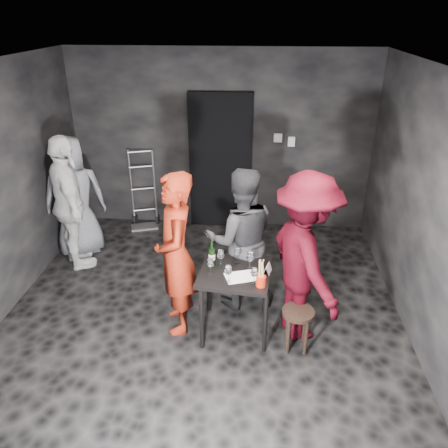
# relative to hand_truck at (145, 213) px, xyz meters

# --- Properties ---
(floor) EXTENTS (4.50, 5.00, 0.02)m
(floor) POSITION_rel_hand_truck_xyz_m (1.21, -2.30, -0.22)
(floor) COLOR black
(floor) RESTS_ON ground
(ceiling) EXTENTS (4.50, 5.00, 0.02)m
(ceiling) POSITION_rel_hand_truck_xyz_m (1.21, -2.30, 2.48)
(ceiling) COLOR silver
(ceiling) RESTS_ON ground
(wall_back) EXTENTS (4.50, 0.04, 2.70)m
(wall_back) POSITION_rel_hand_truck_xyz_m (1.21, 0.20, 1.13)
(wall_back) COLOR black
(wall_back) RESTS_ON ground
(wall_front) EXTENTS (4.50, 0.04, 2.70)m
(wall_front) POSITION_rel_hand_truck_xyz_m (1.21, -4.80, 1.13)
(wall_front) COLOR black
(wall_front) RESTS_ON ground
(wall_right) EXTENTS (0.04, 5.00, 2.70)m
(wall_right) POSITION_rel_hand_truck_xyz_m (3.46, -2.30, 1.13)
(wall_right) COLOR black
(wall_right) RESTS_ON ground
(doorway) EXTENTS (0.95, 0.10, 2.10)m
(doorway) POSITION_rel_hand_truck_xyz_m (1.21, 0.14, 0.83)
(doorway) COLOR black
(doorway) RESTS_ON ground
(wallbox_upper) EXTENTS (0.12, 0.06, 0.12)m
(wallbox_upper) POSITION_rel_hand_truck_xyz_m (2.06, 0.15, 1.23)
(wallbox_upper) COLOR #B7B7B2
(wallbox_upper) RESTS_ON wall_back
(wallbox_lower) EXTENTS (0.10, 0.06, 0.14)m
(wallbox_lower) POSITION_rel_hand_truck_xyz_m (2.26, 0.15, 1.18)
(wallbox_lower) COLOR #B7B7B2
(wallbox_lower) RESTS_ON wall_back
(hand_truck) EXTENTS (0.41, 0.35, 1.24)m
(hand_truck) POSITION_rel_hand_truck_xyz_m (0.00, 0.00, 0.00)
(hand_truck) COLOR #B2B2B7
(hand_truck) RESTS_ON floor
(tasting_table) EXTENTS (0.72, 0.72, 0.75)m
(tasting_table) POSITION_rel_hand_truck_xyz_m (1.59, -2.42, 0.43)
(tasting_table) COLOR black
(tasting_table) RESTS_ON floor
(stool) EXTENTS (0.33, 0.33, 0.47)m
(stool) POSITION_rel_hand_truck_xyz_m (2.24, -2.67, 0.14)
(stool) COLOR black
(stool) RESTS_ON floor
(server_red) EXTENTS (0.69, 0.88, 2.12)m
(server_red) POSITION_rel_hand_truck_xyz_m (0.97, -2.39, 0.84)
(server_red) COLOR maroon
(server_red) RESTS_ON floor
(woman_black) EXTENTS (0.99, 0.65, 1.89)m
(woman_black) POSITION_rel_hand_truck_xyz_m (1.62, -1.91, 0.72)
(woman_black) COLOR #28282B
(woman_black) RESTS_ON floor
(man_maroon) EXTENTS (1.16, 1.57, 2.21)m
(man_maroon) POSITION_rel_hand_truck_xyz_m (2.29, -2.39, 0.88)
(man_maroon) COLOR #37030D
(man_maroon) RESTS_ON floor
(bystander_cream) EXTENTS (1.22, 1.39, 2.17)m
(bystander_cream) POSITION_rel_hand_truck_xyz_m (-0.62, -1.25, 0.86)
(bystander_cream) COLOR white
(bystander_cream) RESTS_ON floor
(bystander_grey) EXTENTS (1.06, 0.90, 1.91)m
(bystander_grey) POSITION_rel_hand_truck_xyz_m (-0.70, -0.90, 0.73)
(bystander_grey) COLOR slate
(bystander_grey) RESTS_ON floor
(tasting_mat) EXTENTS (0.37, 0.30, 0.00)m
(tasting_mat) POSITION_rel_hand_truck_xyz_m (1.66, -2.53, 0.53)
(tasting_mat) COLOR white
(tasting_mat) RESTS_ON tasting_table
(wine_glass_a) EXTENTS (0.07, 0.07, 0.18)m
(wine_glass_a) POSITION_rel_hand_truck_xyz_m (1.34, -2.49, 0.62)
(wine_glass_a) COLOR white
(wine_glass_a) RESTS_ON tasting_table
(wine_glass_b) EXTENTS (0.09, 0.09, 0.20)m
(wine_glass_b) POSITION_rel_hand_truck_xyz_m (1.43, -2.34, 0.63)
(wine_glass_b) COLOR white
(wine_glass_b) RESTS_ON tasting_table
(wine_glass_c) EXTENTS (0.08, 0.08, 0.18)m
(wine_glass_c) POSITION_rel_hand_truck_xyz_m (1.60, -2.26, 0.62)
(wine_glass_c) COLOR white
(wine_glass_c) RESTS_ON tasting_table
(wine_glass_d) EXTENTS (0.10, 0.10, 0.20)m
(wine_glass_d) POSITION_rel_hand_truck_xyz_m (1.53, -2.63, 0.63)
(wine_glass_d) COLOR white
(wine_glass_d) RESTS_ON tasting_table
(wine_glass_e) EXTENTS (0.08, 0.08, 0.19)m
(wine_glass_e) POSITION_rel_hand_truck_xyz_m (1.78, -2.64, 0.62)
(wine_glass_e) COLOR white
(wine_glass_e) RESTS_ON tasting_table
(wine_glass_f) EXTENTS (0.11, 0.11, 0.21)m
(wine_glass_f) POSITION_rel_hand_truck_xyz_m (1.74, -2.37, 0.63)
(wine_glass_f) COLOR white
(wine_glass_f) RESTS_ON tasting_table
(wine_bottle) EXTENTS (0.07, 0.07, 0.29)m
(wine_bottle) POSITION_rel_hand_truck_xyz_m (1.34, -2.34, 0.64)
(wine_bottle) COLOR black
(wine_bottle) RESTS_ON tasting_table
(breadstick_cup) EXTENTS (0.10, 0.10, 0.31)m
(breadstick_cup) POSITION_rel_hand_truck_xyz_m (1.85, -2.67, 0.66)
(breadstick_cup) COLOR red
(breadstick_cup) RESTS_ON tasting_table
(reserved_card) EXTENTS (0.11, 0.14, 0.10)m
(reserved_card) POSITION_rel_hand_truck_xyz_m (1.90, -2.43, 0.57)
(reserved_card) COLOR white
(reserved_card) RESTS_ON tasting_table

